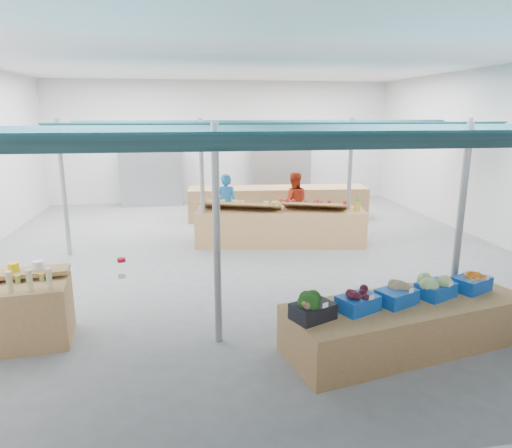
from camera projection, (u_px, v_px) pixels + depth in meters
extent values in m
plane|color=slate|center=(249.00, 253.00, 10.38)|extent=(13.00, 13.00, 0.00)
plane|color=silver|center=(248.00, 58.00, 9.38)|extent=(13.00, 13.00, 0.00)
plane|color=silver|center=(223.00, 142.00, 16.12)|extent=(12.00, 0.00, 12.00)
plane|color=silver|center=(499.00, 157.00, 10.80)|extent=(0.00, 13.00, 13.00)
cylinder|color=gray|center=(63.00, 189.00, 9.90)|extent=(0.10, 0.10, 3.00)
cylinder|color=gray|center=(217.00, 238.00, 6.04)|extent=(0.10, 0.10, 3.00)
cylinder|color=gray|center=(202.00, 186.00, 10.35)|extent=(0.10, 0.10, 3.00)
cylinder|color=gray|center=(459.00, 228.00, 6.57)|extent=(0.10, 0.10, 3.00)
cylinder|color=gray|center=(349.00, 182.00, 10.89)|extent=(0.10, 0.10, 3.00)
cylinder|color=gray|center=(464.00, 179.00, 11.34)|extent=(0.10, 0.10, 3.00)
cylinder|color=gray|center=(348.00, 133.00, 5.98)|extent=(10.00, 0.06, 0.06)
cylinder|color=gray|center=(278.00, 125.00, 10.30)|extent=(10.00, 0.06, 0.06)
cube|color=black|center=(367.00, 141.00, 5.37)|extent=(9.50, 1.28, 0.30)
cube|color=black|center=(332.00, 136.00, 6.62)|extent=(9.50, 1.28, 0.30)
cube|color=black|center=(284.00, 129.00, 9.69)|extent=(9.50, 1.28, 0.30)
cube|color=black|center=(273.00, 127.00, 10.94)|extent=(9.50, 1.28, 0.30)
cube|color=#B23F33|center=(151.00, 176.00, 15.52)|extent=(2.00, 0.50, 2.00)
cube|color=#B23F33|center=(281.00, 174.00, 16.21)|extent=(2.00, 0.50, 2.00)
cube|color=#8F613E|center=(406.00, 324.00, 6.18)|extent=(3.49, 1.79, 0.65)
cube|color=#8F613E|center=(280.00, 227.00, 11.00)|extent=(4.11, 1.62, 0.86)
cube|color=#8F613E|center=(278.00, 203.00, 13.67)|extent=(5.35, 1.46, 0.95)
imported|color=#1A67A9|center=(226.00, 205.00, 11.78)|extent=(0.64, 0.48, 1.60)
imported|color=#AE2D15|center=(294.00, 202.00, 12.05)|extent=(0.87, 0.73, 1.60)
cube|color=black|center=(313.00, 311.00, 5.58)|extent=(0.60, 0.53, 0.20)
cube|color=white|center=(325.00, 305.00, 5.36)|extent=(0.08, 0.04, 0.06)
cube|color=#0F48A9|center=(358.00, 303.00, 5.80)|extent=(0.60, 0.53, 0.20)
cube|color=white|center=(372.00, 297.00, 5.59)|extent=(0.08, 0.04, 0.06)
cube|color=#0F48A9|center=(397.00, 297.00, 6.02)|extent=(0.60, 0.53, 0.20)
cube|color=white|center=(411.00, 291.00, 5.80)|extent=(0.08, 0.04, 0.06)
cube|color=#0F48A9|center=(435.00, 290.00, 6.24)|extent=(0.60, 0.53, 0.20)
cube|color=white|center=(451.00, 284.00, 6.03)|extent=(0.08, 0.04, 0.06)
cube|color=#0F48A9|center=(471.00, 284.00, 6.47)|extent=(0.60, 0.53, 0.20)
cube|color=white|center=(488.00, 278.00, 6.26)|extent=(0.08, 0.04, 0.06)
sphere|color=brown|center=(307.00, 306.00, 5.39)|extent=(0.09, 0.09, 0.09)
sphere|color=brown|center=(304.00, 304.00, 5.36)|extent=(0.06, 0.06, 0.06)
cylinder|color=red|center=(121.00, 260.00, 6.39)|extent=(0.12, 0.12, 0.05)
cube|color=white|center=(122.00, 276.00, 6.39)|extent=(0.10, 0.01, 0.07)
cube|color=#997247|center=(240.00, 205.00, 10.78)|extent=(2.02, 1.28, 0.26)
cube|color=#997247|center=(315.00, 205.00, 10.76)|extent=(1.64, 1.14, 0.26)
cylinder|color=#8C6019|center=(357.00, 206.00, 10.75)|extent=(0.14, 0.14, 0.22)
cone|color=#26661E|center=(358.00, 198.00, 10.71)|extent=(0.12, 0.12, 0.18)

